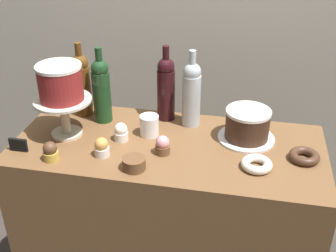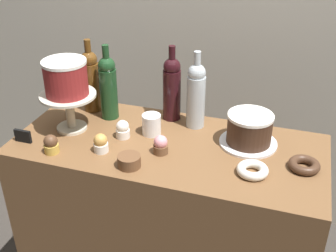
{
  "view_description": "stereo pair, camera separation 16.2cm",
  "coord_description": "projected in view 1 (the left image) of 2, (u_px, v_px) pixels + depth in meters",
  "views": [
    {
      "loc": [
        0.28,
        -1.39,
        1.78
      ],
      "look_at": [
        0.0,
        0.0,
        0.98
      ],
      "focal_mm": 45.56,
      "sensor_mm": 36.0,
      "label": 1
    },
    {
      "loc": [
        0.44,
        -1.35,
        1.78
      ],
      "look_at": [
        0.0,
        0.0,
        0.98
      ],
      "focal_mm": 45.56,
      "sensor_mm": 36.0,
      "label": 2
    }
  ],
  "objects": [
    {
      "name": "coffee_cup_ceramic",
      "position": [
        149.0,
        125.0,
        1.71
      ],
      "size": [
        0.08,
        0.08,
        0.08
      ],
      "color": "white",
      "rests_on": "display_counter"
    },
    {
      "name": "price_sign_chalkboard",
      "position": [
        18.0,
        145.0,
        1.61
      ],
      "size": [
        0.07,
        0.01,
        0.05
      ],
      "color": "black",
      "rests_on": "display_counter"
    },
    {
      "name": "cupcake_chocolate",
      "position": [
        50.0,
        152.0,
        1.55
      ],
      "size": [
        0.06,
        0.06,
        0.07
      ],
      "color": "gold",
      "rests_on": "display_counter"
    },
    {
      "name": "white_layer_cake",
      "position": [
        60.0,
        82.0,
        1.62
      ],
      "size": [
        0.17,
        0.17,
        0.14
      ],
      "color": "maroon",
      "rests_on": "cake_stand_pedestal"
    },
    {
      "name": "wine_bottle_green",
      "position": [
        101.0,
        89.0,
        1.77
      ],
      "size": [
        0.08,
        0.08,
        0.33
      ],
      "color": "#193D1E",
      "rests_on": "display_counter"
    },
    {
      "name": "silver_serving_platter",
      "position": [
        246.0,
        138.0,
        1.69
      ],
      "size": [
        0.22,
        0.22,
        0.01
      ],
      "color": "white",
      "rests_on": "display_counter"
    },
    {
      "name": "donut_sugar",
      "position": [
        257.0,
        164.0,
        1.51
      ],
      "size": [
        0.11,
        0.11,
        0.03
      ],
      "color": "silver",
      "rests_on": "display_counter"
    },
    {
      "name": "cupcake_strawberry",
      "position": [
        163.0,
        145.0,
        1.59
      ],
      "size": [
        0.06,
        0.06,
        0.07
      ],
      "color": "brown",
      "rests_on": "display_counter"
    },
    {
      "name": "wine_bottle_dark_red",
      "position": [
        166.0,
        87.0,
        1.78
      ],
      "size": [
        0.08,
        0.08,
        0.33
      ],
      "color": "black",
      "rests_on": "display_counter"
    },
    {
      "name": "cake_stand_pedestal",
      "position": [
        64.0,
        111.0,
        1.68
      ],
      "size": [
        0.23,
        0.23,
        0.16
      ],
      "color": "beige",
      "rests_on": "display_counter"
    },
    {
      "name": "chocolate_round_cake",
      "position": [
        247.0,
        124.0,
        1.66
      ],
      "size": [
        0.18,
        0.18,
        0.12
      ],
      "color": "#3D2619",
      "rests_on": "silver_serving_platter"
    },
    {
      "name": "wine_bottle_clear",
      "position": [
        192.0,
        93.0,
        1.73
      ],
      "size": [
        0.08,
        0.08,
        0.33
      ],
      "color": "#B2BCC1",
      "rests_on": "display_counter"
    },
    {
      "name": "wine_bottle_amber",
      "position": [
        82.0,
        84.0,
        1.82
      ],
      "size": [
        0.08,
        0.08,
        0.33
      ],
      "color": "#5B3814",
      "rests_on": "display_counter"
    },
    {
      "name": "display_counter",
      "position": [
        168.0,
        230.0,
        1.89
      ],
      "size": [
        1.21,
        0.54,
        0.9
      ],
      "color": "brown",
      "rests_on": "ground_plane"
    },
    {
      "name": "cupcake_vanilla",
      "position": [
        121.0,
        132.0,
        1.68
      ],
      "size": [
        0.06,
        0.06,
        0.07
      ],
      "color": "white",
      "rests_on": "display_counter"
    },
    {
      "name": "cookie_stack",
      "position": [
        134.0,
        163.0,
        1.51
      ],
      "size": [
        0.08,
        0.08,
        0.04
      ],
      "color": "brown",
      "rests_on": "display_counter"
    },
    {
      "name": "cupcake_caramel",
      "position": [
        102.0,
        147.0,
        1.58
      ],
      "size": [
        0.06,
        0.06,
        0.07
      ],
      "color": "white",
      "rests_on": "display_counter"
    },
    {
      "name": "donut_chocolate",
      "position": [
        304.0,
        156.0,
        1.56
      ],
      "size": [
        0.11,
        0.11,
        0.03
      ],
      "color": "#472D1E",
      "rests_on": "display_counter"
    }
  ]
}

